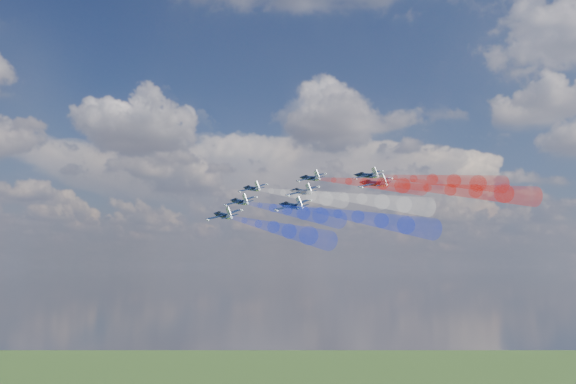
% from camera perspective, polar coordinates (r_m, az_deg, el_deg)
% --- Properties ---
extents(jet_lead, '(15.06, 15.05, 7.60)m').
position_cam_1_polar(jet_lead, '(182.93, -3.29, 0.31)').
color(jet_lead, black).
extents(trail_lead, '(32.87, 32.63, 11.71)m').
position_cam_1_polar(trail_lead, '(159.80, 0.77, -0.22)').
color(trail_lead, white).
extents(jet_inner_left, '(15.06, 15.05, 7.60)m').
position_cam_1_polar(jet_inner_left, '(164.85, -4.42, -0.88)').
color(jet_inner_left, black).
extents(trail_inner_left, '(32.87, 32.63, 11.71)m').
position_cam_1_polar(trail_inner_left, '(141.56, -0.03, -1.68)').
color(trail_inner_left, '#1A2FDE').
extents(jet_inner_right, '(15.06, 15.05, 7.60)m').
position_cam_1_polar(jet_inner_right, '(177.16, 2.03, 1.27)').
color(jet_inner_right, black).
extents(trail_inner_right, '(32.87, 32.63, 11.71)m').
position_cam_1_polar(trail_inner_right, '(155.33, 6.99, 0.85)').
color(trail_inner_right, red).
extents(jet_outer_left, '(15.06, 15.05, 7.60)m').
position_cam_1_polar(jet_outer_left, '(151.95, -5.90, -2.13)').
color(jet_outer_left, black).
extents(trail_outer_left, '(32.87, 32.63, 11.71)m').
position_cam_1_polar(trail_outer_left, '(128.44, -1.33, -3.23)').
color(trail_outer_left, '#1A2FDE').
extents(jet_center_third, '(15.06, 15.05, 7.60)m').
position_cam_1_polar(jet_center_third, '(157.94, 1.22, 0.02)').
color(jet_center_third, black).
extents(trail_center_third, '(32.87, 32.63, 11.71)m').
position_cam_1_polar(trail_center_third, '(136.02, 6.76, -0.65)').
color(trail_center_third, white).
extents(jet_outer_right, '(15.06, 15.05, 7.60)m').
position_cam_1_polar(jet_outer_right, '(170.79, 7.15, 1.50)').
color(jet_outer_right, black).
extents(trail_outer_right, '(32.87, 32.63, 11.71)m').
position_cam_1_polar(trail_outer_right, '(150.46, 13.02, 1.09)').
color(trail_outer_right, red).
extents(jet_rear_left, '(15.06, 15.05, 7.60)m').
position_cam_1_polar(jet_rear_left, '(142.65, 0.31, -1.26)').
color(jet_rear_left, black).
extents(trail_rear_left, '(32.87, 32.63, 11.71)m').
position_cam_1_polar(trail_rear_left, '(120.62, 6.39, -2.26)').
color(trail_rear_left, '#1A2FDE').
extents(jet_rear_right, '(15.06, 15.05, 7.60)m').
position_cam_1_polar(jet_rear_right, '(152.65, 7.78, 0.78)').
color(jet_rear_right, black).
extents(trail_rear_right, '(32.87, 32.63, 11.71)m').
position_cam_1_polar(trail_rear_right, '(132.65, 14.55, 0.20)').
color(trail_rear_right, red).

